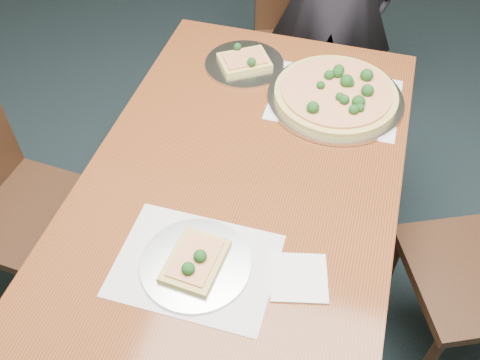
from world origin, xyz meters
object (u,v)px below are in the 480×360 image
(pizza_pan, at_px, (337,94))
(slice_plate_far, at_px, (244,62))
(chair_left, at_px, (8,198))
(dining_table, at_px, (240,200))
(chair_far, at_px, (302,32))
(slice_plate_near, at_px, (195,263))

(pizza_pan, bearing_deg, slice_plate_far, 163.86)
(slice_plate_far, bearing_deg, chair_left, -136.21)
(dining_table, height_order, chair_left, chair_left)
(dining_table, relative_size, chair_far, 1.65)
(chair_left, height_order, slice_plate_near, chair_left)
(dining_table, bearing_deg, pizza_pan, 64.20)
(chair_left, height_order, slice_plate_far, chair_left)
(chair_far, bearing_deg, slice_plate_far, -118.66)
(chair_far, height_order, chair_left, same)
(dining_table, xyz_separation_m, pizza_pan, (0.21, 0.43, 0.12))
(chair_far, distance_m, slice_plate_near, 1.49)
(chair_far, distance_m, pizza_pan, 0.81)
(dining_table, xyz_separation_m, slice_plate_far, (-0.14, 0.53, 0.10))
(pizza_pan, distance_m, slice_plate_near, 0.78)
(chair_far, relative_size, chair_left, 1.00)
(dining_table, distance_m, pizza_pan, 0.49)
(pizza_pan, bearing_deg, dining_table, -115.80)
(slice_plate_far, bearing_deg, pizza_pan, -16.14)
(pizza_pan, relative_size, slice_plate_far, 1.60)
(chair_far, relative_size, slice_plate_far, 3.25)
(slice_plate_near, bearing_deg, slice_plate_far, 97.31)
(pizza_pan, xyz_separation_m, slice_plate_far, (-0.34, 0.10, -0.01))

